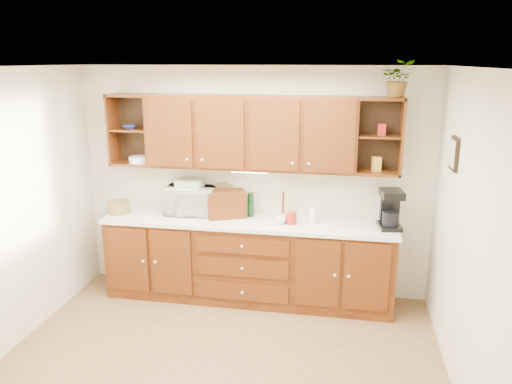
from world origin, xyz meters
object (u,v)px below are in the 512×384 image
at_px(bread_box, 226,204).
at_px(potted_plant, 398,79).
at_px(coffee_maker, 390,209).
at_px(microwave, 190,200).

distance_m(bread_box, potted_plant, 2.25).
bearing_deg(coffee_maker, potted_plant, 90.15).
relative_size(coffee_maker, potted_plant, 1.13).
relative_size(microwave, coffee_maker, 1.35).
height_order(coffee_maker, potted_plant, potted_plant).
distance_m(microwave, potted_plant, 2.60).
bearing_deg(potted_plant, bread_box, -179.74).
relative_size(bread_box, potted_plant, 1.16).
relative_size(microwave, bread_box, 1.33).
bearing_deg(bread_box, microwave, 149.57).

